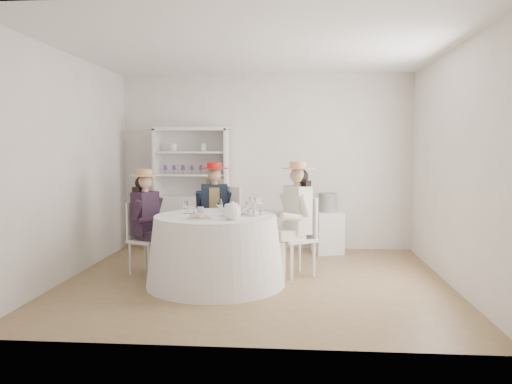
{
  "coord_description": "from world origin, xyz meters",
  "views": [
    {
      "loc": [
        0.47,
        -5.79,
        1.57
      ],
      "look_at": [
        0.0,
        0.1,
        1.05
      ],
      "focal_mm": 35.0,
      "sensor_mm": 36.0,
      "label": 1
    }
  ],
  "objects": [
    {
      "name": "guest_right",
      "position": [
        0.47,
        0.28,
        0.79
      ],
      "size": [
        0.6,
        0.56,
        1.41
      ],
      "rotation": [
        0.0,
        0.0,
        -1.0
      ],
      "color": "silver",
      "rests_on": "ground"
    },
    {
      "name": "flower_bowl",
      "position": [
        -0.26,
        -0.25,
        0.83
      ],
      "size": [
        0.24,
        0.24,
        0.05
      ],
      "primitive_type": "imported",
      "rotation": [
        0.0,
        0.0,
        -0.11
      ],
      "color": "white",
      "rests_on": "tea_table"
    },
    {
      "name": "guest_mid",
      "position": [
        -0.62,
        0.84,
        0.78
      ],
      "size": [
        0.51,
        0.53,
        1.38
      ],
      "rotation": [
        0.0,
        0.0,
        0.14
      ],
      "color": "silver",
      "rests_on": "ground"
    },
    {
      "name": "hutch",
      "position": [
        -1.12,
        1.77,
        0.67
      ],
      "size": [
        1.18,
        0.57,
        1.89
      ],
      "rotation": [
        0.0,
        0.0,
        -0.14
      ],
      "color": "silver",
      "rests_on": "ground"
    },
    {
      "name": "teacup_a",
      "position": [
        -0.65,
        -0.01,
        0.84
      ],
      "size": [
        0.1,
        0.1,
        0.07
      ],
      "primitive_type": "imported",
      "rotation": [
        0.0,
        0.0,
        -0.19
      ],
      "color": "white",
      "rests_on": "tea_table"
    },
    {
      "name": "ceiling",
      "position": [
        0.0,
        0.0,
        2.7
      ],
      "size": [
        4.5,
        4.5,
        0.0
      ],
      "primitive_type": "plane",
      "rotation": [
        3.14,
        0.0,
        0.0
      ],
      "color": "white",
      "rests_on": "wall_back"
    },
    {
      "name": "wall_front",
      "position": [
        0.0,
        -2.0,
        1.35
      ],
      "size": [
        4.5,
        0.0,
        4.5
      ],
      "primitive_type": "plane",
      "rotation": [
        -1.57,
        0.0,
        0.0
      ],
      "color": "silver",
      "rests_on": "ground"
    },
    {
      "name": "table_teapot",
      "position": [
        -0.21,
        -0.51,
        0.89
      ],
      "size": [
        0.28,
        0.2,
        0.21
      ],
      "rotation": [
        0.0,
        0.0,
        0.16
      ],
      "color": "white",
      "rests_on": "tea_table"
    },
    {
      "name": "cupcake_stand",
      "position": [
        0.01,
        -0.17,
        0.88
      ],
      "size": [
        0.23,
        0.23,
        0.21
      ],
      "rotation": [
        0.0,
        0.0,
        -0.18
      ],
      "color": "white",
      "rests_on": "tea_table"
    },
    {
      "name": "wall_back",
      "position": [
        0.0,
        2.0,
        1.35
      ],
      "size": [
        4.5,
        0.0,
        4.5
      ],
      "primitive_type": "plane",
      "rotation": [
        1.57,
        0.0,
        0.0
      ],
      "color": "silver",
      "rests_on": "ground"
    },
    {
      "name": "wall_right",
      "position": [
        2.25,
        0.0,
        1.35
      ],
      "size": [
        0.0,
        4.5,
        4.5
      ],
      "primitive_type": "plane",
      "rotation": [
        1.57,
        0.0,
        -1.57
      ],
      "color": "silver",
      "rests_on": "ground"
    },
    {
      "name": "teacup_c",
      "position": [
        -0.14,
        -0.08,
        0.84
      ],
      "size": [
        0.11,
        0.11,
        0.07
      ],
      "primitive_type": "imported",
      "rotation": [
        0.0,
        0.0,
        -0.35
      ],
      "color": "white",
      "rests_on": "tea_table"
    },
    {
      "name": "ground",
      "position": [
        0.0,
        0.0,
        0.0
      ],
      "size": [
        4.5,
        4.5,
        0.0
      ],
      "primitive_type": "plane",
      "color": "brown",
      "rests_on": "ground"
    },
    {
      "name": "hatbox",
      "position": [
        0.95,
        1.66,
        0.77
      ],
      "size": [
        0.32,
        0.32,
        0.28
      ],
      "primitive_type": "cylinder",
      "rotation": [
        0.0,
        0.0,
        -0.16
      ],
      "color": "black",
      "rests_on": "side_table"
    },
    {
      "name": "tea_table",
      "position": [
        -0.44,
        -0.17,
        0.4
      ],
      "size": [
        1.6,
        1.6,
        0.8
      ],
      "rotation": [
        0.0,
        0.0,
        -0.2
      ],
      "color": "white",
      "rests_on": "ground"
    },
    {
      "name": "side_table",
      "position": [
        0.95,
        1.66,
        0.31
      ],
      "size": [
        0.49,
        0.49,
        0.62
      ],
      "primitive_type": "cube",
      "rotation": [
        0.0,
        0.0,
        0.27
      ],
      "color": "silver",
      "rests_on": "ground"
    },
    {
      "name": "spare_chair",
      "position": [
        -0.32,
        0.91,
        0.57
      ],
      "size": [
        0.62,
        0.62,
        1.06
      ],
      "rotation": [
        0.0,
        0.0,
        2.39
      ],
      "color": "silver",
      "rests_on": "ground"
    },
    {
      "name": "guest_left",
      "position": [
        -1.38,
        0.25,
        0.74
      ],
      "size": [
        0.55,
        0.5,
        1.31
      ],
      "rotation": [
        0.0,
        0.0,
        1.17
      ],
      "color": "silver",
      "rests_on": "ground"
    },
    {
      "name": "teacup_b",
      "position": [
        -0.43,
        0.14,
        0.83
      ],
      "size": [
        0.07,
        0.07,
        0.06
      ],
      "primitive_type": "imported",
      "rotation": [
        0.0,
        0.0,
        0.07
      ],
      "color": "white",
      "rests_on": "tea_table"
    },
    {
      "name": "sandwich_plate",
      "position": [
        -0.58,
        -0.49,
        0.82
      ],
      "size": [
        0.27,
        0.27,
        0.06
      ],
      "rotation": [
        0.0,
        0.0,
        -0.1
      ],
      "color": "white",
      "rests_on": "tea_table"
    },
    {
      "name": "stemware_set",
      "position": [
        -0.44,
        -0.17,
        0.88
      ],
      "size": [
        0.82,
        0.79,
        0.15
      ],
      "color": "white",
      "rests_on": "tea_table"
    },
    {
      "name": "wall_left",
      "position": [
        -2.25,
        0.0,
        1.35
      ],
      "size": [
        0.0,
        4.5,
        4.5
      ],
      "primitive_type": "plane",
      "rotation": [
        1.57,
        0.0,
        1.57
      ],
      "color": "silver",
      "rests_on": "ground"
    },
    {
      "name": "flower_arrangement",
      "position": [
        -0.24,
        -0.16,
        0.89
      ],
      "size": [
        0.18,
        0.17,
        0.07
      ],
      "rotation": [
        0.0,
        0.0,
        0.02
      ],
      "color": "pink",
      "rests_on": "tea_table"
    }
  ]
}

